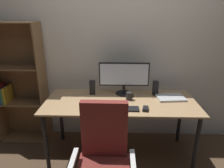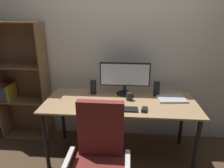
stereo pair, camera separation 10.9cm
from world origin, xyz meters
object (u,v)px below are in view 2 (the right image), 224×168
(laptop, at_px, (172,99))
(office_chair, at_px, (99,167))
(bookshelf, at_px, (22,84))
(coffee_mug, at_px, (129,96))
(desk, at_px, (120,107))
(mouse, at_px, (144,110))
(keyboard, at_px, (124,109))
(speaker_left, at_px, (93,87))
(speaker_right, at_px, (157,89))
(monitor, at_px, (125,76))

(laptop, xyz_separation_m, office_chair, (-0.74, -0.84, -0.29))
(laptop, relative_size, bookshelf, 0.20)
(coffee_mug, xyz_separation_m, laptop, (0.49, 0.05, -0.03))
(desk, relative_size, mouse, 18.02)
(keyboard, bearing_deg, bookshelf, 157.76)
(mouse, distance_m, speaker_left, 0.75)
(keyboard, relative_size, speaker_left, 1.71)
(speaker_right, bearing_deg, bookshelf, 175.29)
(mouse, height_order, speaker_right, speaker_right)
(mouse, xyz_separation_m, coffee_mug, (-0.16, 0.27, 0.03))
(desk, bearing_deg, keyboard, -78.27)
(office_chair, height_order, bookshelf, bookshelf)
(laptop, xyz_separation_m, speaker_left, (-0.94, 0.12, 0.07))
(office_chair, xyz_separation_m, bookshelf, (-1.20, 1.10, 0.33))
(desk, height_order, speaker_right, speaker_right)
(monitor, distance_m, bookshelf, 1.41)
(keyboard, xyz_separation_m, speaker_right, (0.39, 0.43, 0.08))
(laptop, height_order, bookshelf, bookshelf)
(laptop, xyz_separation_m, bookshelf, (-1.94, 0.26, 0.03))
(monitor, bearing_deg, office_chair, -101.10)
(office_chair, bearing_deg, coffee_mug, 72.97)
(office_chair, bearing_deg, keyboard, 70.50)
(desk, xyz_separation_m, speaker_right, (0.43, 0.21, 0.16))
(laptop, xyz_separation_m, speaker_right, (-0.16, 0.12, 0.07))
(monitor, bearing_deg, bookshelf, 174.30)
(desk, bearing_deg, laptop, 9.06)
(bookshelf, bearing_deg, coffee_mug, -12.21)
(monitor, xyz_separation_m, mouse, (0.22, -0.44, -0.22))
(coffee_mug, bearing_deg, keyboard, -102.34)
(coffee_mug, bearing_deg, mouse, -59.55)
(mouse, bearing_deg, coffee_mug, 133.59)
(speaker_right, distance_m, office_chair, 1.17)
(keyboard, height_order, speaker_left, speaker_left)
(laptop, height_order, speaker_right, speaker_right)
(desk, relative_size, keyboard, 5.96)
(monitor, relative_size, laptop, 1.90)
(mouse, bearing_deg, bookshelf, 173.32)
(desk, relative_size, speaker_left, 10.17)
(speaker_left, bearing_deg, keyboard, -47.34)
(desk, relative_size, laptop, 5.41)
(keyboard, bearing_deg, office_chair, -109.96)
(speaker_left, xyz_separation_m, bookshelf, (-1.00, 0.15, -0.04))
(office_chair, bearing_deg, mouse, 52.67)
(bookshelf, bearing_deg, monitor, -5.70)
(laptop, bearing_deg, speaker_right, 139.79)
(speaker_left, bearing_deg, laptop, -6.96)
(monitor, height_order, laptop, monitor)
(monitor, height_order, coffee_mug, monitor)
(monitor, relative_size, keyboard, 2.09)
(monitor, xyz_separation_m, coffee_mug, (0.06, -0.18, -0.19))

